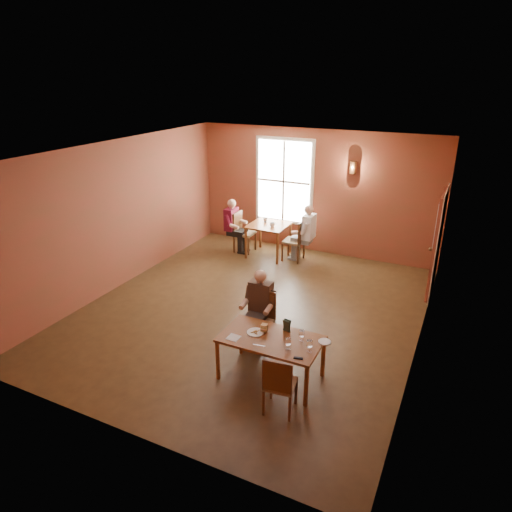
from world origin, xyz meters
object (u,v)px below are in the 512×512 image
at_px(chair_diner_main, 259,322).
at_px(diner_maroon, 244,227).
at_px(diner_main, 258,315).
at_px(chair_empty, 281,382).
at_px(diner_white, 295,234).
at_px(chair_diner_maroon, 245,232).
at_px(chair_diner_white, 294,240).
at_px(second_table, 269,240).
at_px(main_table, 271,358).

height_order(chair_diner_main, diner_maroon, diner_maroon).
bearing_deg(diner_main, chair_empty, 126.77).
relative_size(diner_white, chair_diner_maroon, 1.32).
distance_m(chair_diner_white, diner_white, 0.17).
bearing_deg(chair_diner_maroon, diner_maroon, -90.00).
xyz_separation_m(chair_diner_maroon, diner_maroon, (-0.03, 0.00, 0.14)).
xyz_separation_m(diner_main, chair_diner_white, (-0.86, 3.76, -0.11)).
xyz_separation_m(chair_empty, chair_diner_maroon, (-3.06, 4.97, 0.06)).
height_order(second_table, chair_diner_white, chair_diner_white).
distance_m(second_table, diner_white, 0.73).
bearing_deg(chair_diner_white, diner_white, -90.00).
relative_size(chair_diner_white, diner_maroon, 0.78).
bearing_deg(main_table, chair_diner_maroon, 121.24).
height_order(second_table, diner_maroon, diner_maroon).
bearing_deg(diner_white, diner_main, -167.58).
relative_size(second_table, diner_white, 0.68).
bearing_deg(second_table, diner_white, 0.00).
bearing_deg(diner_white, chair_diner_maroon, 90.00).
distance_m(chair_diner_maroon, diner_maroon, 0.14).
height_order(chair_diner_maroon, diner_maroon, diner_maroon).
distance_m(chair_empty, diner_white, 5.27).
height_order(chair_empty, diner_white, diner_white).
distance_m(chair_diner_main, chair_diner_white, 3.83).
bearing_deg(diner_white, diner_maroon, 90.00).
bearing_deg(diner_maroon, chair_diner_maroon, 90.00).
distance_m(chair_diner_white, diner_maroon, 1.34).
xyz_separation_m(chair_diner_white, chair_diner_maroon, (-1.30, 0.00, 0.00)).
distance_m(main_table, diner_main, 0.84).
xyz_separation_m(chair_diner_main, chair_diner_maroon, (-2.16, 3.73, 0.03)).
bearing_deg(chair_diner_white, chair_diner_main, -167.04).
distance_m(diner_main, second_table, 4.06).
relative_size(diner_main, diner_maroon, 0.96).
bearing_deg(chair_diner_maroon, diner_main, 29.84).
xyz_separation_m(diner_white, diner_maroon, (-1.36, 0.00, -0.02)).
relative_size(main_table, diner_white, 1.09).
height_order(chair_diner_main, chair_diner_maroon, chair_diner_maroon).
height_order(diner_main, chair_diner_maroon, diner_main).
relative_size(chair_diner_main, chair_empty, 1.08).
height_order(diner_main, diner_white, diner_white).
bearing_deg(chair_diner_white, diner_main, -167.14).
bearing_deg(diner_main, main_table, 128.88).
bearing_deg(diner_white, chair_diner_white, 90.00).
xyz_separation_m(diner_main, diner_maroon, (-2.19, 3.76, 0.03)).
xyz_separation_m(diner_main, chair_empty, (0.90, -1.21, -0.17)).
height_order(diner_main, chair_empty, diner_main).
bearing_deg(diner_maroon, main_table, 31.52).
bearing_deg(diner_white, main_table, -163.14).
bearing_deg(chair_diner_main, chair_diner_white, -77.04).
height_order(main_table, chair_diner_white, chair_diner_white).
relative_size(main_table, diner_main, 1.18).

